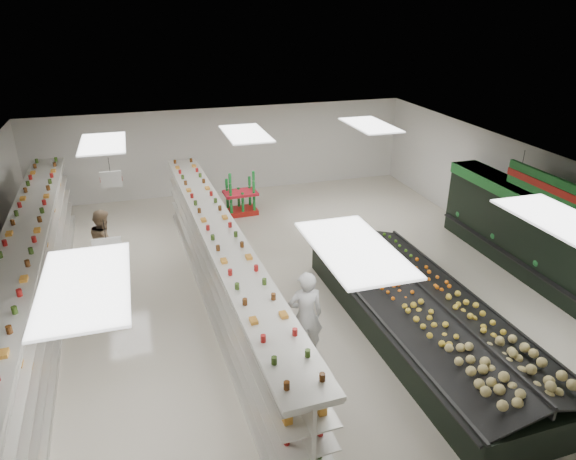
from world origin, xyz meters
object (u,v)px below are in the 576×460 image
object	(u,v)px
gondola_left	(33,287)
soda_endcap	(241,195)
produce_island	(425,315)
shopper_main	(305,316)
shopper_background	(105,243)
gondola_center	(222,271)

from	to	relation	value
gondola_left	soda_endcap	size ratio (longest dim) A/B	8.83
soda_endcap	produce_island	bearing A→B (deg)	-73.40
soda_endcap	shopper_main	distance (m)	8.04
gondola_left	shopper_background	size ratio (longest dim) A/B	6.84
gondola_left	produce_island	size ratio (longest dim) A/B	1.72
gondola_center	shopper_background	bearing A→B (deg)	135.08
gondola_left	shopper_main	distance (m)	6.03
gondola_left	gondola_center	xyz separation A→B (m)	(4.10, -0.33, -0.07)
shopper_main	soda_endcap	bearing A→B (deg)	-87.88
gondola_center	soda_endcap	bearing A→B (deg)	71.62
produce_island	soda_endcap	size ratio (longest dim) A/B	5.15
produce_island	shopper_main	size ratio (longest dim) A/B	3.74
gondola_left	soda_endcap	distance (m)	7.79
gondola_center	produce_island	size ratio (longest dim) A/B	1.60
gondola_center	shopper_background	size ratio (longest dim) A/B	6.37
produce_island	shopper_background	distance (m)	8.27
shopper_main	gondola_left	bearing A→B (deg)	-22.43
gondola_center	shopper_main	size ratio (longest dim) A/B	5.97
gondola_left	shopper_background	bearing A→B (deg)	53.70
shopper_main	gondola_center	bearing A→B (deg)	-57.51
gondola_center	produce_island	world-z (taller)	gondola_center
gondola_center	shopper_background	distance (m)	3.61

